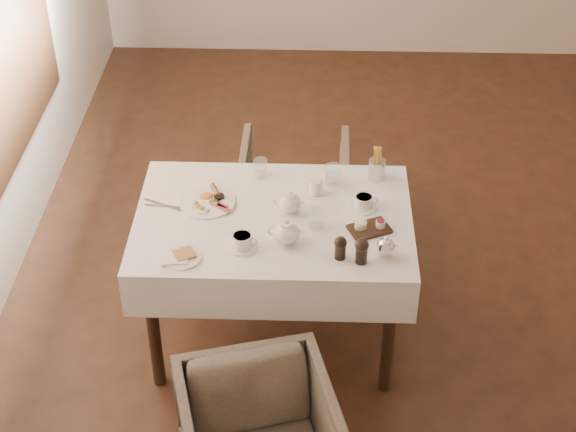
{
  "coord_description": "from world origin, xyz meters",
  "views": [
    {
      "loc": [
        -0.63,
        -3.95,
        3.21
      ],
      "look_at": [
        -0.73,
        -0.8,
        0.82
      ],
      "focal_mm": 55.0,
      "sensor_mm": 36.0,
      "label": 1
    }
  ],
  "objects_px": {
    "table": "(274,237)",
    "teapot_centre": "(290,202)",
    "armchair_far": "(295,190)",
    "breakfast_plate": "(208,201)"
  },
  "relations": [
    {
      "from": "armchair_far",
      "to": "breakfast_plate",
      "type": "distance_m",
      "value": 0.99
    },
    {
      "from": "table",
      "to": "breakfast_plate",
      "type": "bearing_deg",
      "value": 162.53
    },
    {
      "from": "armchair_far",
      "to": "teapot_centre",
      "type": "relative_size",
      "value": 4.33
    },
    {
      "from": "armchair_far",
      "to": "breakfast_plate",
      "type": "relative_size",
      "value": 2.39
    },
    {
      "from": "breakfast_plate",
      "to": "table",
      "type": "bearing_deg",
      "value": -14.77
    },
    {
      "from": "armchair_far",
      "to": "breakfast_plate",
      "type": "height_order",
      "value": "breakfast_plate"
    },
    {
      "from": "table",
      "to": "teapot_centre",
      "type": "bearing_deg",
      "value": 28.33
    },
    {
      "from": "table",
      "to": "armchair_far",
      "type": "relative_size",
      "value": 2.05
    },
    {
      "from": "table",
      "to": "teapot_centre",
      "type": "height_order",
      "value": "teapot_centre"
    },
    {
      "from": "table",
      "to": "breakfast_plate",
      "type": "xyz_separation_m",
      "value": [
        -0.31,
        0.1,
        0.13
      ]
    }
  ]
}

